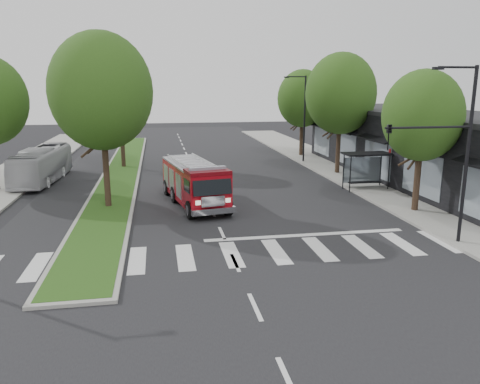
% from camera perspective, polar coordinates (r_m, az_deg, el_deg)
% --- Properties ---
extents(ground, '(140.00, 140.00, 0.00)m').
position_cam_1_polar(ground, '(23.25, -2.21, -5.05)').
color(ground, black).
rests_on(ground, ground).
extents(sidewalk_right, '(5.00, 80.00, 0.15)m').
position_cam_1_polar(sidewalk_right, '(36.17, 15.52, 1.13)').
color(sidewalk_right, gray).
rests_on(sidewalk_right, ground).
extents(median, '(3.00, 50.00, 0.15)m').
position_cam_1_polar(median, '(40.66, -14.15, 2.48)').
color(median, gray).
rests_on(median, ground).
extents(storefront_row, '(8.00, 30.00, 5.00)m').
position_cam_1_polar(storefront_row, '(37.94, 21.92, 4.92)').
color(storefront_row, black).
rests_on(storefront_row, ground).
extents(bus_shelter, '(3.20, 1.60, 2.61)m').
position_cam_1_polar(bus_shelter, '(33.63, 15.06, 3.70)').
color(bus_shelter, black).
rests_on(bus_shelter, ground).
extents(tree_right_near, '(4.40, 4.40, 8.05)m').
position_cam_1_polar(tree_right_near, '(28.00, 21.36, 8.64)').
color(tree_right_near, black).
rests_on(tree_right_near, ground).
extents(tree_right_mid, '(5.60, 5.60, 9.72)m').
position_cam_1_polar(tree_right_mid, '(38.73, 12.17, 11.63)').
color(tree_right_mid, black).
rests_on(tree_right_mid, ground).
extents(tree_right_far, '(5.00, 5.00, 8.73)m').
position_cam_1_polar(tree_right_far, '(48.16, 7.61, 11.23)').
color(tree_right_far, black).
rests_on(tree_right_far, ground).
extents(tree_median_near, '(5.80, 5.80, 10.16)m').
position_cam_1_polar(tree_median_near, '(28.09, -16.57, 11.67)').
color(tree_median_near, black).
rests_on(tree_median_near, ground).
extents(tree_median_far, '(5.60, 5.60, 9.72)m').
position_cam_1_polar(tree_median_far, '(42.03, -14.46, 11.59)').
color(tree_median_far, black).
rests_on(tree_median_far, ground).
extents(streetlight_right_near, '(4.08, 0.22, 8.00)m').
position_cam_1_polar(streetlight_right_near, '(22.44, 24.26, 5.37)').
color(streetlight_right_near, black).
rests_on(streetlight_right_near, ground).
extents(streetlight_right_far, '(2.11, 0.20, 8.00)m').
position_cam_1_polar(streetlight_right_far, '(44.06, 7.69, 9.31)').
color(streetlight_right_far, black).
rests_on(streetlight_right_far, ground).
extents(fire_engine, '(3.80, 8.35, 2.79)m').
position_cam_1_polar(fire_engine, '(28.65, -5.58, 1.11)').
color(fire_engine, '#58040A').
rests_on(fire_engine, ground).
extents(city_bus, '(2.78, 9.44, 2.60)m').
position_cam_1_polar(city_bus, '(38.32, -22.96, 3.08)').
color(city_bus, '#B4B4B8').
rests_on(city_bus, ground).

